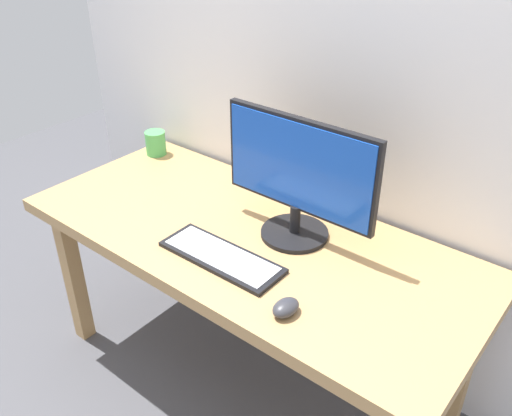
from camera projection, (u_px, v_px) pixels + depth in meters
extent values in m
plane|color=#4C4C51|center=(249.00, 376.00, 2.26)|extent=(6.00, 6.00, 0.00)
cube|color=tan|center=(247.00, 239.00, 1.90)|extent=(1.65, 0.73, 0.05)
cube|color=tan|center=(74.00, 276.00, 2.30)|extent=(0.06, 0.06, 0.67)
cube|color=tan|center=(168.00, 222.00, 2.66)|extent=(0.06, 0.06, 0.67)
cube|color=tan|center=(462.00, 366.00, 1.87)|extent=(0.06, 0.06, 0.67)
cylinder|color=black|center=(295.00, 233.00, 1.88)|extent=(0.23, 0.23, 0.02)
cylinder|color=black|center=(295.00, 219.00, 1.85)|extent=(0.04, 0.04, 0.10)
cube|color=black|center=(300.00, 165.00, 1.75)|extent=(0.57, 0.02, 0.32)
cube|color=blue|center=(297.00, 167.00, 1.75)|extent=(0.55, 0.01, 0.30)
cube|color=black|center=(221.00, 257.00, 1.76)|extent=(0.43, 0.16, 0.01)
cube|color=silver|center=(221.00, 255.00, 1.76)|extent=(0.40, 0.13, 0.00)
ellipsoid|color=#333338|center=(286.00, 308.00, 1.53)|extent=(0.07, 0.10, 0.04)
cylinder|color=#4CB259|center=(156.00, 143.00, 2.42)|extent=(0.09, 0.09, 0.11)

